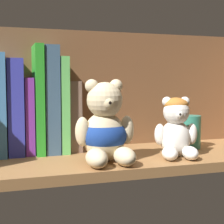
{
  "coord_description": "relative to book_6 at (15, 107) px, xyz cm",
  "views": [
    {
      "loc": [
        -24.11,
        -70.42,
        17.74
      ],
      "look_at": [
        -1.48,
        0.0,
        11.46
      ],
      "focal_mm": 56.0,
      "sensor_mm": 36.0,
      "label": 1
    }
  ],
  "objects": [
    {
      "name": "pillar_candle",
      "position": [
        39.87,
        -6.88,
        -6.44
      ],
      "size": [
        5.44,
        5.44,
        7.86
      ],
      "primitive_type": "cylinder",
      "color": "#2D7A66",
      "rests_on": "shelf_board"
    },
    {
      "name": "book_11",
      "position": [
        12.89,
        0.0,
        -2.36
      ],
      "size": [
        2.86,
        9.55,
        16.05
      ],
      "primitive_type": "cube",
      "rotation": [
        0.0,
        -0.01,
        0.0
      ],
      "color": "brown",
      "rests_on": "shelf_board"
    },
    {
      "name": "book_7",
      "position": [
        2.87,
        0.0,
        -2.01
      ],
      "size": [
        1.91,
        11.03,
        16.72
      ],
      "primitive_type": "cube",
      "color": "purple",
      "rests_on": "shelf_board"
    },
    {
      "name": "teddy_bear_smaller",
      "position": [
        32.16,
        -14.73,
        -4.33
      ],
      "size": [
        9.58,
        9.91,
        12.74
      ],
      "color": "white",
      "rests_on": "shelf_board"
    },
    {
      "name": "book_10",
      "position": [
        10.38,
        0.0,
        0.3
      ],
      "size": [
        1.83,
        11.99,
        21.33
      ],
      "primitive_type": "cube",
      "color": "#5FC35D",
      "rests_on": "shelf_board"
    },
    {
      "name": "book_6",
      "position": [
        0.0,
        0.0,
        0.0
      ],
      "size": [
        3.34,
        12.0,
        20.74
      ],
      "primitive_type": "cube",
      "color": "#3338AD",
      "rests_on": "shelf_board"
    },
    {
      "name": "book_8",
      "position": [
        4.98,
        0.0,
        1.56
      ],
      "size": [
        1.83,
        12.83,
        23.87
      ],
      "primitive_type": "cube",
      "color": "green",
      "rests_on": "shelf_board"
    },
    {
      "name": "shelf_back_panel",
      "position": [
        21.03,
        3.3,
        2.69
      ],
      "size": [
        85.73,
        1.2,
        30.13
      ],
      "primitive_type": "cube",
      "color": "brown",
      "rests_on": "ground"
    },
    {
      "name": "shelf_board",
      "position": [
        21.03,
        -9.64,
        -11.37
      ],
      "size": [
        83.33,
        24.69,
        2.0
      ],
      "primitive_type": "cube",
      "color": "olive",
      "rests_on": "ground"
    },
    {
      "name": "teddy_bear_larger",
      "position": [
        16.45,
        -14.73,
        -3.93
      ],
      "size": [
        11.88,
        12.35,
        16.38
      ],
      "color": "beige",
      "rests_on": "shelf_board"
    },
    {
      "name": "book_9",
      "position": [
        7.68,
        0.0,
        1.48
      ],
      "size": [
        3.09,
        12.13,
        23.71
      ],
      "primitive_type": "cube",
      "color": "#385671",
      "rests_on": "shelf_board"
    }
  ]
}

